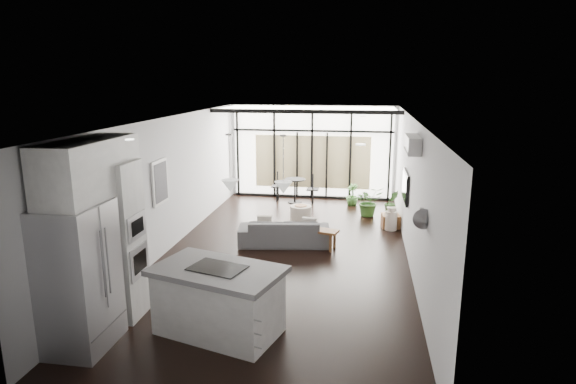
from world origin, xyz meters
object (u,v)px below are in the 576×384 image
(sofa, at_px, (284,227))
(milk_can, at_px, (391,218))
(fridge, at_px, (78,278))
(console_bench, at_px, (308,237))
(tv, at_px, (406,186))
(pouf, at_px, (301,214))
(island, at_px, (218,301))

(sofa, height_order, milk_can, sofa)
(fridge, distance_m, console_bench, 5.19)
(milk_can, distance_m, tv, 1.43)
(pouf, distance_m, tv, 2.95)
(pouf, relative_size, tv, 0.49)
(fridge, distance_m, tv, 6.77)
(sofa, distance_m, tv, 2.78)
(tv, bearing_deg, milk_can, 101.99)
(fridge, relative_size, milk_can, 3.50)
(console_bench, bearing_deg, milk_can, 54.67)
(console_bench, distance_m, pouf, 1.79)
(fridge, bearing_deg, console_bench, 60.06)
(fridge, distance_m, pouf, 6.60)
(pouf, xyz_separation_m, tv, (2.44, -1.24, 1.08))
(fridge, bearing_deg, tv, 47.06)
(sofa, distance_m, pouf, 1.71)
(console_bench, bearing_deg, fridge, -104.34)
(console_bench, relative_size, milk_can, 2.31)
(island, bearing_deg, console_bench, 94.02)
(island, height_order, fridge, fridge)
(fridge, bearing_deg, milk_can, 53.49)
(milk_can, relative_size, tv, 0.52)
(sofa, height_order, pouf, sofa)
(milk_can, bearing_deg, pouf, 173.55)
(fridge, bearing_deg, pouf, 70.74)
(fridge, distance_m, sofa, 4.97)
(milk_can, bearing_deg, tv, -78.01)
(fridge, relative_size, console_bench, 1.52)
(island, bearing_deg, sofa, 101.98)
(island, bearing_deg, pouf, 101.89)
(fridge, xyz_separation_m, milk_can, (4.40, 5.94, -0.71))
(sofa, bearing_deg, fridge, 57.48)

